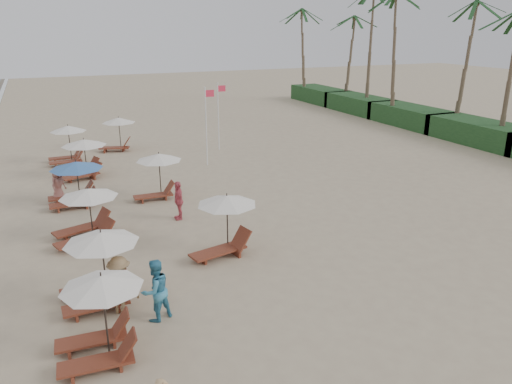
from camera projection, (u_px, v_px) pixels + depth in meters
name	position (u px, v px, depth m)	size (l,w,h in m)	color
ground	(324.00, 307.00, 14.96)	(160.00, 160.00, 0.00)	tan
shrub_hedge	(481.00, 132.00, 35.70)	(3.20, 53.00, 1.60)	#193D1C
lounger_station_1	(96.00, 319.00, 12.34)	(2.41, 2.07, 2.32)	brown
lounger_station_2	(97.00, 269.00, 14.86)	(2.56, 2.24, 2.32)	brown
lounger_station_3	(84.00, 216.00, 19.35)	(2.76, 2.56, 2.13)	brown
lounger_station_4	(73.00, 183.00, 23.22)	(2.73, 2.46, 2.11)	brown
lounger_station_5	(81.00, 158.00, 27.52)	(2.79, 2.52, 2.16)	brown
lounger_station_6	(66.00, 145.00, 30.33)	(2.48, 2.15, 2.35)	brown
inland_station_0	(223.00, 222.00, 18.04)	(2.87, 2.24, 2.22)	brown
inland_station_1	(157.00, 171.00, 24.02)	(2.62, 2.24, 2.22)	brown
inland_station_2	(117.00, 131.00, 33.44)	(2.75, 2.24, 2.22)	brown
beachgoer_mid_a	(156.00, 290.00, 14.08)	(0.91, 0.71, 1.88)	teal
beachgoer_mid_b	(120.00, 285.00, 14.42)	(1.18, 0.68, 1.82)	olive
beachgoer_far_a	(179.00, 200.00, 21.57)	(1.02, 0.42, 1.74)	#CB515E
beachgoer_far_b	(58.00, 185.00, 23.76)	(0.83, 0.54, 1.69)	#A56559
flag_pole_near	(207.00, 123.00, 29.52)	(0.59, 0.08, 4.75)	silver
flag_pole_far	(219.00, 113.00, 33.25)	(0.60, 0.08, 4.57)	silver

